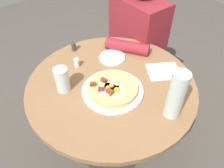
{
  "coord_description": "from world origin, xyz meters",
  "views": [
    {
      "loc": [
        0.64,
        -0.5,
        1.49
      ],
      "look_at": [
        0.03,
        -0.02,
        0.74
      ],
      "focal_mm": 35.04,
      "sensor_mm": 36.0,
      "label": 1
    }
  ],
  "objects_px": {
    "person_seated": "(136,54)",
    "bread_plate": "(112,58)",
    "fork": "(165,73)",
    "salt_shaker": "(77,63)",
    "pizza_plate": "(113,90)",
    "pepper_shaker": "(74,46)",
    "knife": "(163,68)",
    "water_bottle": "(176,95)",
    "dining_table": "(111,104)",
    "water_glass": "(62,80)",
    "breakfast_pizza": "(112,88)"
  },
  "relations": [
    {
      "from": "fork",
      "to": "water_glass",
      "type": "xyz_separation_m",
      "value": [
        -0.23,
        -0.48,
        0.06
      ]
    },
    {
      "from": "bread_plate",
      "to": "pepper_shaker",
      "type": "distance_m",
      "value": 0.25
    },
    {
      "from": "person_seated",
      "to": "bread_plate",
      "type": "relative_size",
      "value": 7.55
    },
    {
      "from": "breakfast_pizza",
      "to": "water_bottle",
      "type": "height_order",
      "value": "water_bottle"
    },
    {
      "from": "water_bottle",
      "to": "bread_plate",
      "type": "bearing_deg",
      "value": 174.59
    },
    {
      "from": "fork",
      "to": "pizza_plate",
      "type": "bearing_deg",
      "value": -160.97
    },
    {
      "from": "fork",
      "to": "pepper_shaker",
      "type": "xyz_separation_m",
      "value": [
        -0.49,
        -0.26,
        0.02
      ]
    },
    {
      "from": "pepper_shaker",
      "to": "pizza_plate",
      "type": "bearing_deg",
      "value": -4.73
    },
    {
      "from": "person_seated",
      "to": "water_bottle",
      "type": "relative_size",
      "value": 4.82
    },
    {
      "from": "fork",
      "to": "water_glass",
      "type": "relative_size",
      "value": 1.39
    },
    {
      "from": "bread_plate",
      "to": "dining_table",
      "type": "bearing_deg",
      "value": -39.6
    },
    {
      "from": "dining_table",
      "to": "pizza_plate",
      "type": "distance_m",
      "value": 0.19
    },
    {
      "from": "pepper_shaker",
      "to": "dining_table",
      "type": "bearing_deg",
      "value": -0.24
    },
    {
      "from": "dining_table",
      "to": "knife",
      "type": "xyz_separation_m",
      "value": [
        0.09,
        0.29,
        0.18
      ]
    },
    {
      "from": "water_bottle",
      "to": "dining_table",
      "type": "bearing_deg",
      "value": -165.14
    },
    {
      "from": "knife",
      "to": "pepper_shaker",
      "type": "xyz_separation_m",
      "value": [
        -0.46,
        -0.28,
        0.02
      ]
    },
    {
      "from": "water_glass",
      "to": "water_bottle",
      "type": "distance_m",
      "value": 0.53
    },
    {
      "from": "person_seated",
      "to": "breakfast_pizza",
      "type": "xyz_separation_m",
      "value": [
        0.36,
        -0.51,
        0.24
      ]
    },
    {
      "from": "fork",
      "to": "salt_shaker",
      "type": "relative_size",
      "value": 3.58
    },
    {
      "from": "fork",
      "to": "water_glass",
      "type": "distance_m",
      "value": 0.54
    },
    {
      "from": "person_seated",
      "to": "bread_plate",
      "type": "height_order",
      "value": "person_seated"
    },
    {
      "from": "salt_shaker",
      "to": "dining_table",
      "type": "bearing_deg",
      "value": 16.95
    },
    {
      "from": "salt_shaker",
      "to": "pizza_plate",
      "type": "bearing_deg",
      "value": 7.18
    },
    {
      "from": "pizza_plate",
      "to": "person_seated",
      "type": "bearing_deg",
      "value": 125.42
    },
    {
      "from": "bread_plate",
      "to": "water_bottle",
      "type": "distance_m",
      "value": 0.49
    },
    {
      "from": "water_glass",
      "to": "pepper_shaker",
      "type": "relative_size",
      "value": 2.49
    },
    {
      "from": "pizza_plate",
      "to": "knife",
      "type": "distance_m",
      "value": 0.32
    },
    {
      "from": "pizza_plate",
      "to": "salt_shaker",
      "type": "xyz_separation_m",
      "value": [
        -0.27,
        -0.03,
        0.02
      ]
    },
    {
      "from": "water_glass",
      "to": "water_bottle",
      "type": "xyz_separation_m",
      "value": [
        0.43,
        0.3,
        0.05
      ]
    },
    {
      "from": "water_glass",
      "to": "breakfast_pizza",
      "type": "bearing_deg",
      "value": 47.4
    },
    {
      "from": "water_bottle",
      "to": "pepper_shaker",
      "type": "xyz_separation_m",
      "value": [
        -0.69,
        -0.08,
        -0.09
      ]
    },
    {
      "from": "person_seated",
      "to": "water_glass",
      "type": "xyz_separation_m",
      "value": [
        0.2,
        -0.69,
        0.28
      ]
    },
    {
      "from": "knife",
      "to": "water_glass",
      "type": "xyz_separation_m",
      "value": [
        -0.2,
        -0.5,
        0.06
      ]
    },
    {
      "from": "person_seated",
      "to": "pizza_plate",
      "type": "distance_m",
      "value": 0.67
    },
    {
      "from": "fork",
      "to": "water_glass",
      "type": "bearing_deg",
      "value": -173.73
    },
    {
      "from": "pizza_plate",
      "to": "water_glass",
      "type": "bearing_deg",
      "value": -131.92
    },
    {
      "from": "pizza_plate",
      "to": "pepper_shaker",
      "type": "bearing_deg",
      "value": 175.27
    },
    {
      "from": "person_seated",
      "to": "salt_shaker",
      "type": "relative_size",
      "value": 22.58
    },
    {
      "from": "person_seated",
      "to": "pepper_shaker",
      "type": "relative_size",
      "value": 21.85
    },
    {
      "from": "pepper_shaker",
      "to": "knife",
      "type": "bearing_deg",
      "value": 31.89
    },
    {
      "from": "person_seated",
      "to": "water_glass",
      "type": "relative_size",
      "value": 8.79
    },
    {
      "from": "pizza_plate",
      "to": "breakfast_pizza",
      "type": "distance_m",
      "value": 0.02
    },
    {
      "from": "water_glass",
      "to": "water_bottle",
      "type": "bearing_deg",
      "value": 34.74
    },
    {
      "from": "salt_shaker",
      "to": "breakfast_pizza",
      "type": "bearing_deg",
      "value": 6.57
    },
    {
      "from": "pizza_plate",
      "to": "bread_plate",
      "type": "relative_size",
      "value": 2.01
    },
    {
      "from": "bread_plate",
      "to": "pizza_plate",
      "type": "bearing_deg",
      "value": -37.86
    },
    {
      "from": "bread_plate",
      "to": "water_bottle",
      "type": "xyz_separation_m",
      "value": [
        0.48,
        -0.05,
        0.11
      ]
    },
    {
      "from": "pizza_plate",
      "to": "water_bottle",
      "type": "relative_size",
      "value": 1.28
    },
    {
      "from": "dining_table",
      "to": "fork",
      "type": "bearing_deg",
      "value": 65.52
    },
    {
      "from": "fork",
      "to": "knife",
      "type": "bearing_deg",
      "value": 90.0
    }
  ]
}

